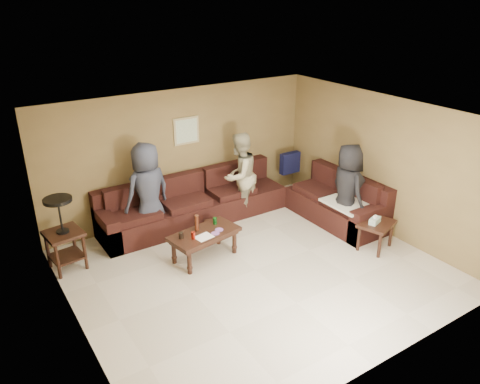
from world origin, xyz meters
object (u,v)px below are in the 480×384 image
Objects in this scene: person_middle at (240,175)px; end_table_left at (63,233)px; waste_bin at (213,229)px; person_right at (347,189)px; sectional_sofa at (246,206)px; side_table_right at (376,226)px; coffee_table at (204,236)px; person_left at (148,192)px.

end_table_left is at bearing -18.60° from person_middle.
waste_bin is 0.19× the size of person_right.
person_middle is (0.06, 0.30, 0.52)m from sectional_sofa.
person_middle is (3.38, 0.10, 0.20)m from end_table_left.
person_right reaches higher than end_table_left.
side_table_right is 2.71m from person_middle.
sectional_sofa is 2.75× the size of person_middle.
person_right reaches higher than sectional_sofa.
end_table_left is 3.88× the size of waste_bin.
waste_bin is at bearing -9.14° from end_table_left.
end_table_left reaches higher than waste_bin.
waste_bin is at bearing 48.52° from coffee_table.
person_middle reaches higher than waste_bin.
coffee_table is at bearing -25.05° from end_table_left.
sectional_sofa is 2.61× the size of person_left.
person_right is (1.26, -1.62, -0.00)m from person_middle.
person_middle is at bearing 117.80° from side_table_right.
coffee_table is 0.70× the size of person_left.
waste_bin is at bearing 133.91° from person_left.
end_table_left is 5.15m from side_table_right.
person_left reaches higher than waste_bin.
sectional_sofa is at bearing 29.32° from coffee_table.
person_middle reaches higher than side_table_right.
coffee_table is at bearing 16.74° from person_middle.
person_middle is (1.37, 1.04, 0.44)m from coffee_table.
person_left is at bearing 166.20° from sectional_sofa.
side_table_right is 2.30× the size of waste_bin.
end_table_left is at bearing 83.09° from person_right.
waste_bin is at bearing 139.05° from side_table_right.
person_left is at bearing 145.51° from waste_bin.
person_left is (-0.46, 1.18, 0.48)m from coffee_table.
waste_bin is (0.47, 0.54, -0.25)m from coffee_table.
person_right reaches higher than side_table_right.
person_left is (1.55, 0.24, 0.24)m from end_table_left.
sectional_sofa is 3.76× the size of end_table_left.
person_right is at bearing -45.19° from sectional_sofa.
waste_bin is 0.19× the size of person_middle.
sectional_sofa is at bearing 56.02° from person_right.
coffee_table is 2.73m from person_right.
coffee_table is (-1.32, -0.74, 0.08)m from sectional_sofa.
person_middle reaches higher than end_table_left.
person_left is (-3.08, 2.50, 0.46)m from side_table_right.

